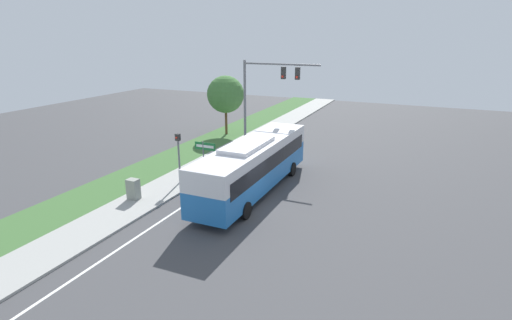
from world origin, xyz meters
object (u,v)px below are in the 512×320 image
street_sign (205,151)px  bus (254,163)px  pedestrian_signal (179,150)px  signal_gantry (265,90)px  utility_cabinet (133,189)px

street_sign → bus: bearing=-16.3°
bus → street_sign: 4.37m
bus → pedestrian_signal: bearing=-171.1°
street_sign → signal_gantry: bearing=74.2°
street_sign → pedestrian_signal: bearing=-109.0°
bus → utility_cabinet: 7.20m
bus → utility_cabinet: bearing=-144.0°
pedestrian_signal → bus: bearing=8.9°
bus → signal_gantry: signal_gantry is taller
pedestrian_signal → utility_cabinet: 3.84m
bus → pedestrian_signal: (-4.88, -0.76, 0.40)m
street_sign → utility_cabinet: 5.73m
signal_gantry → pedestrian_signal: 9.08m
pedestrian_signal → utility_cabinet: bearing=-104.4°
pedestrian_signal → street_sign: bearing=71.0°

